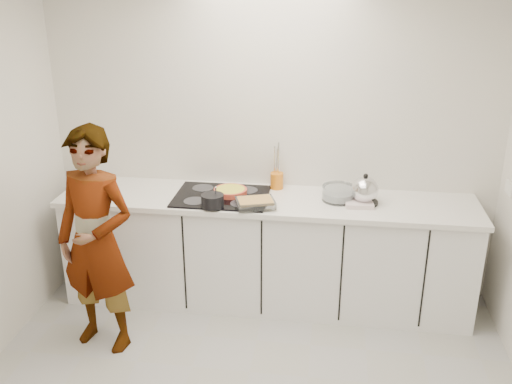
# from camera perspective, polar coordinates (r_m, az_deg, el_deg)

# --- Properties ---
(wall_back) EXTENTS (3.60, 0.00, 2.60)m
(wall_back) POSITION_cam_1_polar(r_m,az_deg,el_deg) (4.59, 1.56, 5.36)
(wall_back) COLOR silver
(wall_back) RESTS_ON ground
(base_cabinets) EXTENTS (3.20, 0.58, 0.87)m
(base_cabinets) POSITION_cam_1_polar(r_m,az_deg,el_deg) (4.61, 1.01, -6.12)
(base_cabinets) COLOR white
(base_cabinets) RESTS_ON floor
(countertop) EXTENTS (3.24, 0.64, 0.04)m
(countertop) POSITION_cam_1_polar(r_m,az_deg,el_deg) (4.42, 1.05, -0.89)
(countertop) COLOR white
(countertop) RESTS_ON base_cabinets
(hob) EXTENTS (0.72, 0.54, 0.01)m
(hob) POSITION_cam_1_polar(r_m,az_deg,el_deg) (4.44, -3.46, -0.43)
(hob) COLOR black
(hob) RESTS_ON countertop
(tart_dish) EXTENTS (0.29, 0.29, 0.04)m
(tart_dish) POSITION_cam_1_polar(r_m,az_deg,el_deg) (4.46, -2.58, 0.10)
(tart_dish) COLOR #D04831
(tart_dish) RESTS_ON hob
(saucepan) EXTENTS (0.18, 0.18, 0.16)m
(saucepan) POSITION_cam_1_polar(r_m,az_deg,el_deg) (4.22, -4.36, -0.86)
(saucepan) COLOR black
(saucepan) RESTS_ON hob
(baking_dish) EXTENTS (0.33, 0.28, 0.05)m
(baking_dish) POSITION_cam_1_polar(r_m,az_deg,el_deg) (4.22, -0.07, -1.05)
(baking_dish) COLOR silver
(baking_dish) RESTS_ON hob
(mixing_bowl) EXTENTS (0.29, 0.29, 0.12)m
(mixing_bowl) POSITION_cam_1_polar(r_m,az_deg,el_deg) (4.40, 8.24, -0.18)
(mixing_bowl) COLOR silver
(mixing_bowl) RESTS_ON countertop
(tea_towel) EXTENTS (0.22, 0.17, 0.03)m
(tea_towel) POSITION_cam_1_polar(r_m,az_deg,el_deg) (4.34, 10.27, -1.18)
(tea_towel) COLOR white
(tea_towel) RESTS_ON countertop
(kettle) EXTENTS (0.27, 0.27, 0.24)m
(kettle) POSITION_cam_1_polar(r_m,az_deg,el_deg) (4.36, 10.81, 0.09)
(kettle) COLOR black
(kettle) RESTS_ON countertop
(utensil_crock) EXTENTS (0.12, 0.12, 0.13)m
(utensil_crock) POSITION_cam_1_polar(r_m,az_deg,el_deg) (4.60, 2.09, 1.14)
(utensil_crock) COLOR orange
(utensil_crock) RESTS_ON countertop
(cook) EXTENTS (0.67, 0.51, 1.63)m
(cook) POSITION_cam_1_polar(r_m,az_deg,el_deg) (4.09, -15.67, -4.81)
(cook) COLOR white
(cook) RESTS_ON floor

